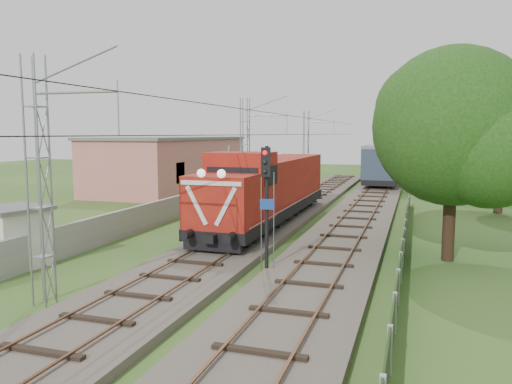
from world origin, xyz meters
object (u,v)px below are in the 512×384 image
(coach_rake, at_px, (395,152))
(signal_post, at_px, (266,187))
(locomotive, at_px, (268,188))
(relay_hut, at_px, (14,237))

(coach_rake, relative_size, signal_post, 14.31)
(coach_rake, height_order, signal_post, signal_post)
(locomotive, bearing_deg, signal_post, -73.96)
(signal_post, bearing_deg, relay_hut, -169.04)
(locomotive, xyz_separation_m, coach_rake, (5.00, 55.66, 0.35))
(relay_hut, bearing_deg, locomotive, 58.92)
(signal_post, distance_m, relay_hut, 10.77)
(signal_post, bearing_deg, locomotive, 106.04)
(locomotive, xyz_separation_m, relay_hut, (-7.40, -12.28, -1.03))
(signal_post, relative_size, relay_hut, 1.69)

